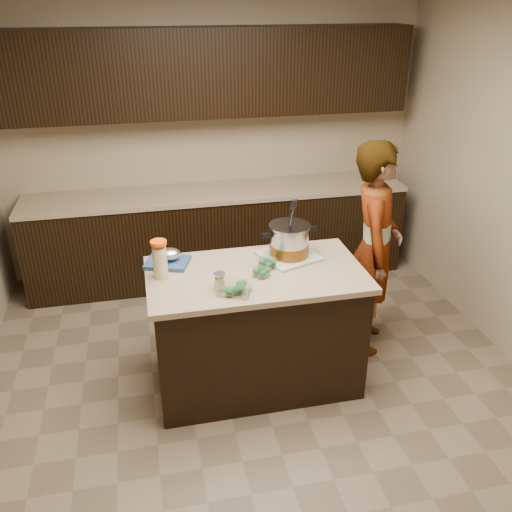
# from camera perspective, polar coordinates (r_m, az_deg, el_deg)

# --- Properties ---
(ground_plane) EXTENTS (4.00, 4.00, 0.00)m
(ground_plane) POSITION_cam_1_polar(r_m,az_deg,el_deg) (4.13, 0.00, -12.83)
(ground_plane) COLOR brown
(ground_plane) RESTS_ON ground
(room_shell) EXTENTS (4.04, 4.04, 2.72)m
(room_shell) POSITION_cam_1_polar(r_m,az_deg,el_deg) (3.33, 0.00, 10.81)
(room_shell) COLOR tan
(room_shell) RESTS_ON ground
(back_cabinets) EXTENTS (3.60, 0.63, 2.33)m
(back_cabinets) POSITION_cam_1_polar(r_m,az_deg,el_deg) (5.19, -4.17, 7.47)
(back_cabinets) COLOR black
(back_cabinets) RESTS_ON ground
(island) EXTENTS (1.46, 0.81, 0.90)m
(island) POSITION_cam_1_polar(r_m,az_deg,el_deg) (3.86, 0.00, -7.59)
(island) COLOR black
(island) RESTS_ON ground
(dish_towel) EXTENTS (0.46, 0.46, 0.02)m
(dish_towel) POSITION_cam_1_polar(r_m,az_deg,el_deg) (3.83, 3.47, 0.02)
(dish_towel) COLOR #598561
(dish_towel) RESTS_ON island
(stock_pot) EXTENTS (0.41, 0.32, 0.41)m
(stock_pot) POSITION_cam_1_polar(r_m,az_deg,el_deg) (3.79, 3.51, 1.46)
(stock_pot) COLOR #B7B7BC
(stock_pot) RESTS_ON dish_towel
(lemonade_pitcher) EXTENTS (0.13, 0.13, 0.26)m
(lemonade_pitcher) POSITION_cam_1_polar(r_m,az_deg,el_deg) (3.57, -10.07, -0.49)
(lemonade_pitcher) COLOR #D0C67F
(lemonade_pitcher) RESTS_ON island
(mason_jar) EXTENTS (0.08, 0.08, 0.12)m
(mason_jar) POSITION_cam_1_polar(r_m,az_deg,el_deg) (3.41, -3.84, -2.69)
(mason_jar) COLOR #D0C67F
(mason_jar) RESTS_ON island
(broccoli_tub_left) EXTENTS (0.16, 0.16, 0.06)m
(broccoli_tub_left) POSITION_cam_1_polar(r_m,az_deg,el_deg) (3.68, 1.21, -0.84)
(broccoli_tub_left) COLOR silver
(broccoli_tub_left) RESTS_ON island
(broccoli_tub_right) EXTENTS (0.15, 0.15, 0.06)m
(broccoli_tub_right) POSITION_cam_1_polar(r_m,az_deg,el_deg) (3.57, 0.58, -1.76)
(broccoli_tub_right) COLOR silver
(broccoli_tub_right) RESTS_ON island
(broccoli_tub_rect) EXTENTS (0.24, 0.22, 0.07)m
(broccoli_tub_rect) POSITION_cam_1_polar(r_m,az_deg,el_deg) (3.37, -2.27, -3.46)
(broccoli_tub_rect) COLOR silver
(broccoli_tub_rect) RESTS_ON island
(blue_tray) EXTENTS (0.34, 0.31, 0.11)m
(blue_tray) POSITION_cam_1_polar(r_m,az_deg,el_deg) (3.77, -9.19, -0.34)
(blue_tray) COLOR navy
(blue_tray) RESTS_ON island
(person) EXTENTS (0.61, 0.72, 1.67)m
(person) POSITION_cam_1_polar(r_m,az_deg,el_deg) (4.20, 12.30, 0.70)
(person) COLOR gray
(person) RESTS_ON ground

